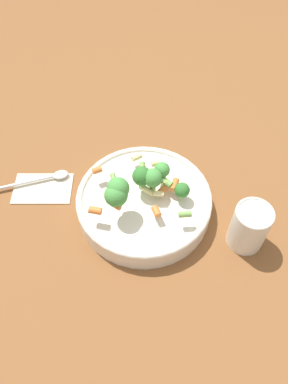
{
  "coord_description": "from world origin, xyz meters",
  "views": [
    {
      "loc": [
        -0.1,
        -0.45,
        0.69
      ],
      "look_at": [
        0.0,
        0.0,
        0.06
      ],
      "focal_mm": 35.0,
      "sensor_mm": 36.0,
      "label": 1
    }
  ],
  "objects": [
    {
      "name": "ground_plane",
      "position": [
        0.0,
        0.0,
        0.0
      ],
      "size": [
        3.0,
        3.0,
        0.0
      ],
      "primitive_type": "plane",
      "color": "brown"
    },
    {
      "name": "spoon",
      "position": [
        -0.21,
        0.13,
        0.01
      ],
      "size": [
        0.18,
        0.03,
        0.01
      ],
      "rotation": [
        0.0,
        0.0,
        12.63
      ],
      "color": "silver",
      "rests_on": "napkin"
    },
    {
      "name": "bowl",
      "position": [
        0.0,
        0.0,
        0.03
      ],
      "size": [
        0.29,
        0.29,
        0.05
      ],
      "color": "silver",
      "rests_on": "ground_plane"
    },
    {
      "name": "napkin",
      "position": [
        -0.21,
        0.11,
        0.0
      ],
      "size": [
        0.15,
        0.11,
        0.01
      ],
      "color": "beige",
      "rests_on": "ground_plane"
    },
    {
      "name": "cup",
      "position": [
        0.19,
        -0.12,
        0.05
      ],
      "size": [
        0.07,
        0.07,
        0.11
      ],
      "color": "silver",
      "rests_on": "ground_plane"
    },
    {
      "name": "pasta_salad",
      "position": [
        -0.01,
        -0.0,
        0.1
      ],
      "size": [
        0.21,
        0.19,
        0.09
      ],
      "color": "#8CB766",
      "rests_on": "bowl"
    }
  ]
}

